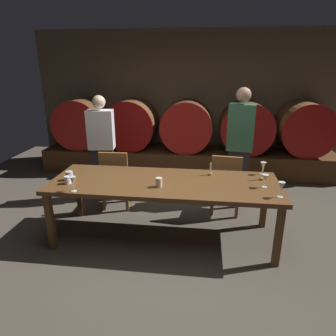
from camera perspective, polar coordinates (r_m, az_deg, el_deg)
The scene contains 22 objects.
ground_plane at distance 3.68m, azimuth 0.81°, elevation -14.23°, with size 8.07×8.07×0.00m, color #4C443A.
back_wall at distance 6.29m, azimuth 4.17°, elevation 12.73°, with size 6.20×0.24×2.67m, color brown.
barrel_shelf at distance 5.98m, azimuth 3.62°, elevation 1.49°, with size 5.58×0.90×0.44m, color #4C2D16.
wine_barrel_far_left at distance 6.29m, azimuth -15.87°, elevation 8.19°, with size 0.96×0.78×0.96m.
wine_barrel_left at distance 5.97m, azimuth -6.82°, elevation 8.23°, with size 0.96×0.78×0.96m.
wine_barrel_center at distance 5.81m, azimuth 3.60°, elevation 8.02°, with size 0.96×0.78×0.96m.
wine_barrel_right at distance 5.85m, azimuth 14.51°, elevation 7.53°, with size 0.96×0.78×0.96m.
wine_barrel_far_right at distance 6.07m, azimuth 24.43°, elevation 6.85°, with size 0.96×0.78×0.96m.
dining_table at distance 3.52m, azimuth -0.72°, elevation -3.44°, with size 2.64×0.94×0.74m.
chair_left at distance 4.41m, azimuth -9.81°, elevation -1.61°, with size 0.41×0.41×0.88m.
chair_right at distance 4.24m, azimuth 10.95°, elevation -2.51°, with size 0.44×0.44×0.88m.
guest_left at distance 4.71m, azimuth -12.38°, elevation 3.76°, with size 0.41×0.29×1.60m.
guest_right at distance 4.62m, azimuth 13.42°, elevation 4.27°, with size 0.41×0.30×1.72m.
candle_left at distance 3.72m, azimuth 8.01°, elevation -0.64°, with size 0.05×0.05×0.17m.
candle_right at distance 3.69m, azimuth 17.41°, elevation -1.35°, with size 0.05×0.05×0.20m.
wine_glass_far_left at distance 3.34m, azimuth -17.59°, elevation -2.27°, with size 0.07×0.07×0.17m.
wine_glass_center_left at distance 3.46m, azimuth 17.94°, elevation -1.86°, with size 0.08×0.08×0.15m.
wine_glass_center_right at distance 3.86m, azimuth 17.59°, elevation 0.41°, with size 0.07×0.07×0.16m.
wine_glass_far_right at distance 3.26m, azimuth 20.70°, elevation -3.32°, with size 0.07×0.07×0.16m.
cup_left at distance 3.70m, azimuth -18.17°, elevation -1.39°, with size 0.08×0.08×0.11m, color silver.
cup_center at distance 3.60m, azimuth -18.50°, elevation -2.16°, with size 0.07×0.07×0.09m, color white.
cup_right at distance 3.33m, azimuth -1.73°, elevation -2.73°, with size 0.07×0.07×0.10m, color beige.
Camera 1 is at (0.33, -3.06, 2.02)m, focal length 32.17 mm.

